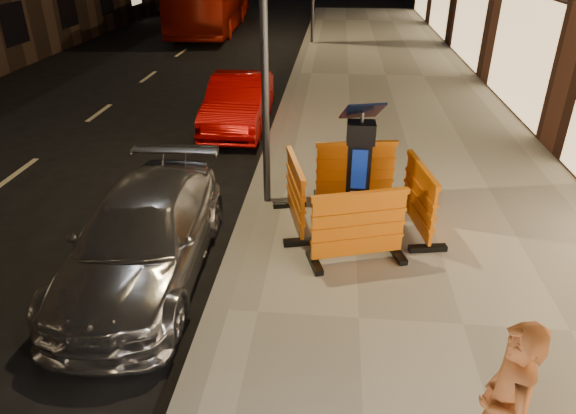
# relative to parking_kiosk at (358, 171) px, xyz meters

# --- Properties ---
(ground_plane) EXTENTS (120.00, 120.00, 0.00)m
(ground_plane) POSITION_rel_parking_kiosk_xyz_m (-1.75, -2.21, -1.12)
(ground_plane) COLOR black
(ground_plane) RESTS_ON ground
(sidewalk) EXTENTS (6.00, 60.00, 0.15)m
(sidewalk) POSITION_rel_parking_kiosk_xyz_m (1.25, -2.21, -1.05)
(sidewalk) COLOR gray
(sidewalk) RESTS_ON ground
(kerb) EXTENTS (0.30, 60.00, 0.15)m
(kerb) POSITION_rel_parking_kiosk_xyz_m (-1.75, -2.21, -1.05)
(kerb) COLOR slate
(kerb) RESTS_ON ground
(parking_kiosk) EXTENTS (0.73, 0.73, 1.94)m
(parking_kiosk) POSITION_rel_parking_kiosk_xyz_m (0.00, 0.00, 0.00)
(parking_kiosk) COLOR black
(parking_kiosk) RESTS_ON sidewalk
(barrier_front) EXTENTS (1.50, 0.95, 1.08)m
(barrier_front) POSITION_rel_parking_kiosk_xyz_m (0.00, -0.95, -0.43)
(barrier_front) COLOR orange
(barrier_front) RESTS_ON sidewalk
(barrier_back) EXTENTS (1.46, 0.78, 1.08)m
(barrier_back) POSITION_rel_parking_kiosk_xyz_m (0.00, 0.95, -0.43)
(barrier_back) COLOR orange
(barrier_back) RESTS_ON sidewalk
(barrier_kerbside) EXTENTS (0.89, 1.49, 1.08)m
(barrier_kerbside) POSITION_rel_parking_kiosk_xyz_m (-0.95, 0.00, -0.43)
(barrier_kerbside) COLOR orange
(barrier_kerbside) RESTS_ON sidewalk
(barrier_bldgside) EXTENTS (0.81, 1.47, 1.08)m
(barrier_bldgside) POSITION_rel_parking_kiosk_xyz_m (0.95, 0.00, -0.43)
(barrier_bldgside) COLOR orange
(barrier_bldgside) RESTS_ON sidewalk
(car_silver) EXTENTS (1.83, 4.21, 1.21)m
(car_silver) POSITION_rel_parking_kiosk_xyz_m (-2.94, -1.34, -1.12)
(car_silver) COLOR #A4A4A9
(car_silver) RESTS_ON ground
(car_red) EXTENTS (1.39, 3.84, 1.26)m
(car_red) POSITION_rel_parking_kiosk_xyz_m (-2.75, 5.01, -1.12)
(car_red) COLOR #AB0604
(car_red) RESTS_ON ground
(bus_doubledecker) EXTENTS (3.12, 10.86, 2.99)m
(bus_doubledecker) POSITION_rel_parking_kiosk_xyz_m (-6.69, 19.72, -1.12)
(bus_doubledecker) COLOR #961103
(bus_doubledecker) RESTS_ON ground
(man) EXTENTS (0.44, 0.64, 1.70)m
(man) POSITION_rel_parking_kiosk_xyz_m (1.01, -4.24, -0.12)
(man) COLOR brown
(man) RESTS_ON sidewalk
(street_lamp_mid) EXTENTS (0.12, 0.12, 6.00)m
(street_lamp_mid) POSITION_rel_parking_kiosk_xyz_m (-1.50, 0.79, 2.03)
(street_lamp_mid) COLOR #3F3F44
(street_lamp_mid) RESTS_ON sidewalk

